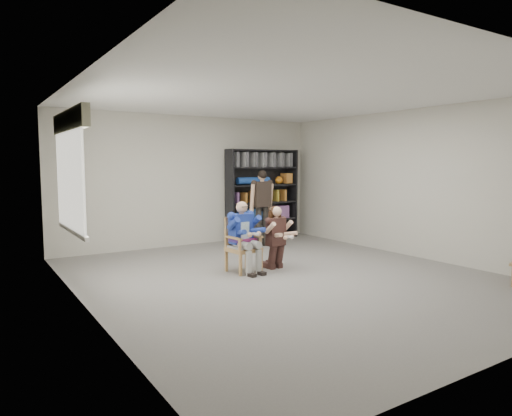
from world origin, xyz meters
TOP-DOWN VIEW (x-y plane):
  - room_shell at (0.00, 0.00)m, footprint 6.00×7.00m
  - floor at (0.00, 0.00)m, footprint 6.00×7.00m
  - window_left at (-2.95, 1.00)m, footprint 0.16×2.00m
  - armchair at (-0.39, 0.68)m, footprint 0.57×0.55m
  - seated_man at (-0.39, 0.68)m, footprint 0.57×0.75m
  - kneeling_woman at (0.19, 0.56)m, footprint 0.51×0.76m
  - bookshelf at (1.70, 3.28)m, footprint 1.80×0.38m
  - standing_man at (1.17, 2.49)m, footprint 0.53×0.32m

SIDE VIEW (x-z plane):
  - floor at x=0.00m, z-range -0.01..0.01m
  - armchair at x=-0.39m, z-range 0.00..0.90m
  - kneeling_woman at x=0.19m, z-range 0.00..1.07m
  - seated_man at x=-0.39m, z-range 0.00..1.17m
  - standing_man at x=1.17m, z-range 0.00..1.64m
  - bookshelf at x=1.70m, z-range 0.00..2.10m
  - room_shell at x=0.00m, z-range 0.00..2.80m
  - window_left at x=-2.95m, z-range 0.76..2.50m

